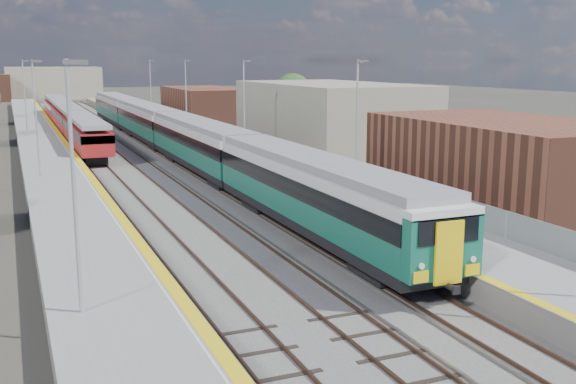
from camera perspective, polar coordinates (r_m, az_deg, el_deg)
ground at (r=63.80m, az=-11.65°, el=3.23°), size 320.00×320.00×0.00m
ballast_bed at (r=65.87m, az=-13.99°, el=3.39°), size 10.50×155.00×0.06m
tracks at (r=67.60m, az=-13.71°, el=3.66°), size 8.96×160.00×0.17m
platform_right at (r=67.31m, az=-7.65°, el=4.21°), size 4.70×155.00×8.52m
platform_left at (r=65.17m, az=-19.94°, el=3.41°), size 4.30×155.00×8.52m
green_train at (r=61.56m, az=-9.94°, el=5.19°), size 3.00×83.43×3.30m
red_train at (r=81.32m, az=-18.08°, el=5.96°), size 2.64×53.58×3.33m
tree_d at (r=88.80m, az=0.39°, el=8.39°), size 5.05×5.05×6.84m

